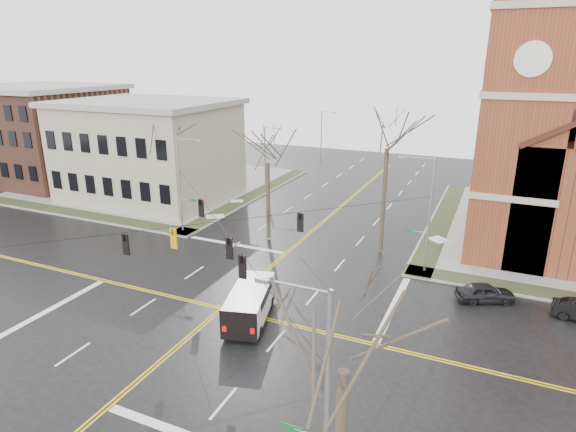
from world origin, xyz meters
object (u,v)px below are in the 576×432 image
at_px(streetlight_north_a, 266,156).
at_px(cargo_van, 251,301).
at_px(signal_pole_ne, 427,212).
at_px(tree_ne, 387,141).
at_px(tree_se, 344,356).
at_px(tree_nw_near, 268,158).
at_px(signal_pole_nw, 181,182).
at_px(signal_pole_se, 322,399).
at_px(parked_car_a, 485,292).
at_px(tree_nw_far, 167,143).
at_px(streetlight_north_b, 322,134).

bearing_deg(streetlight_north_a, cargo_van, -65.27).
distance_m(signal_pole_ne, cargo_van, 15.28).
height_order(tree_ne, tree_se, tree_ne).
xyz_separation_m(tree_nw_near, tree_ne, (10.27, 1.23, 1.99)).
bearing_deg(tree_ne, signal_pole_nw, -171.54).
xyz_separation_m(cargo_van, tree_ne, (4.91, 14.64, 8.34)).
xyz_separation_m(cargo_van, tree_nw_near, (-5.36, 13.41, 6.35)).
bearing_deg(signal_pole_ne, signal_pole_se, -90.00).
height_order(signal_pole_ne, parked_car_a, signal_pole_ne).
height_order(signal_pole_ne, tree_se, tree_se).
bearing_deg(signal_pole_se, streetlight_north_a, 119.09).
distance_m(signal_pole_nw, streetlight_north_a, 16.52).
relative_size(cargo_van, tree_nw_far, 0.55).
relative_size(streetlight_north_a, cargo_van, 1.30).
bearing_deg(tree_se, signal_pole_nw, 133.96).
bearing_deg(signal_pole_nw, signal_pole_ne, 0.00).
xyz_separation_m(signal_pole_ne, cargo_van, (-8.91, -11.87, -3.65)).
bearing_deg(tree_nw_far, streetlight_north_b, 83.64).
relative_size(signal_pole_nw, signal_pole_se, 1.00).
xyz_separation_m(streetlight_north_a, tree_nw_far, (-3.81, -14.18, 3.64)).
distance_m(signal_pole_nw, tree_ne, 19.42).
bearing_deg(parked_car_a, tree_nw_far, 55.59).
distance_m(signal_pole_ne, tree_se, 24.99).
height_order(streetlight_north_a, parked_car_a, streetlight_north_a).
relative_size(streetlight_north_b, cargo_van, 1.30).
distance_m(signal_pole_ne, parked_car_a, 7.14).
xyz_separation_m(tree_nw_near, tree_se, (15.50, -26.30, 0.46)).
relative_size(signal_pole_ne, signal_pole_nw, 1.00).
xyz_separation_m(tree_ne, tree_se, (5.23, -27.53, -1.53)).
xyz_separation_m(signal_pole_nw, tree_ne, (18.64, 2.77, 4.69)).
bearing_deg(streetlight_north_b, cargo_van, -74.88).
height_order(signal_pole_nw, parked_car_a, signal_pole_nw).
distance_m(streetlight_north_a, streetlight_north_b, 20.00).
distance_m(tree_nw_far, tree_ne, 21.84).
relative_size(signal_pole_nw, streetlight_north_a, 1.12).
xyz_separation_m(signal_pole_nw, cargo_van, (13.73, -11.87, -3.65)).
bearing_deg(cargo_van, signal_pole_ne, 37.97).
xyz_separation_m(signal_pole_se, tree_nw_near, (-14.27, 24.54, 2.70)).
height_order(tree_nw_near, tree_ne, tree_ne).
xyz_separation_m(signal_pole_ne, signal_pole_nw, (-22.64, 0.00, 0.00)).
distance_m(streetlight_north_b, tree_se, 65.61).
height_order(signal_pole_se, parked_car_a, signal_pole_se).
bearing_deg(tree_ne, tree_nw_near, -173.17).
xyz_separation_m(parked_car_a, tree_ne, (-8.76, 5.92, 8.97)).
height_order(cargo_van, tree_nw_near, tree_nw_near).
bearing_deg(cargo_van, signal_pole_nw, 124.04).
xyz_separation_m(signal_pole_ne, streetlight_north_b, (-21.97, 36.50, -0.48)).
bearing_deg(streetlight_north_a, parked_car_a, -36.32).
bearing_deg(signal_pole_nw, tree_ne, 8.46).
bearing_deg(streetlight_north_b, tree_ne, -61.95).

